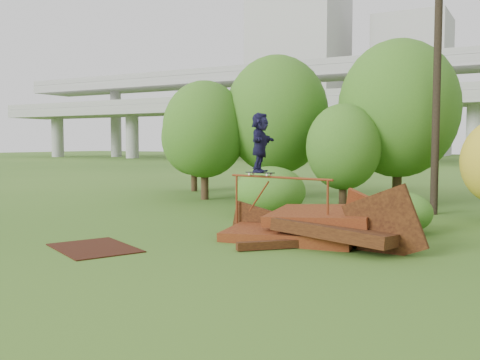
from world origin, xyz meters
The scene contains 17 objects.
ground centered at (0.00, 0.00, 0.00)m, with size 240.00×240.00×0.00m, color #2D5116.
scrap_pile centered at (1.51, 2.09, 0.40)m, with size 5.80×3.64×2.11m.
grind_rail centered at (0.38, 2.09, 1.30)m, with size 3.31×0.70×1.74m.
skateboard centered at (-0.28, 2.21, 1.81)m, with size 0.90×0.39×0.09m.
skater centered at (-0.28, 2.21, 2.66)m, with size 1.55×0.49×1.67m, color #181639.
flat_plate centered at (-3.13, -1.36, 0.01)m, with size 2.40×1.71×0.03m, color black.
tree_0 centered at (-6.99, 9.78, 3.27)m, with size 3.92×3.92×5.53m.
tree_1 centered at (-4.19, 11.67, 3.94)m, with size 4.84×4.84×6.73m.
tree_2 centered at (-0.21, 9.45, 2.49)m, with size 2.99×2.99×4.21m.
tree_3 centered at (1.40, 11.76, 4.08)m, with size 5.02×5.02×6.97m.
tree_6 centered at (-9.82, 13.11, 2.92)m, with size 3.57×3.57×4.98m.
shrub_left centered at (-1.89, 6.24, 0.90)m, with size 2.61×2.41×1.81m, color #2A5216.
shrub_right centered at (3.14, 4.78, 0.61)m, with size 1.71×1.57×1.21m, color #2A5216.
utility_pole centered at (3.26, 9.52, 4.63)m, with size 1.40×0.28×9.12m.
freeway_overpass centered at (0.00, 62.92, 10.32)m, with size 160.00×15.00×13.70m.
building_left centered at (-38.00, 95.00, 17.50)m, with size 18.00×16.00×35.00m, color #9E9E99.
building_right centered at (-16.00, 102.00, 14.00)m, with size 14.00×14.00×28.00m, color #9E9E99.
Camera 1 is at (6.50, -11.18, 2.65)m, focal length 40.00 mm.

